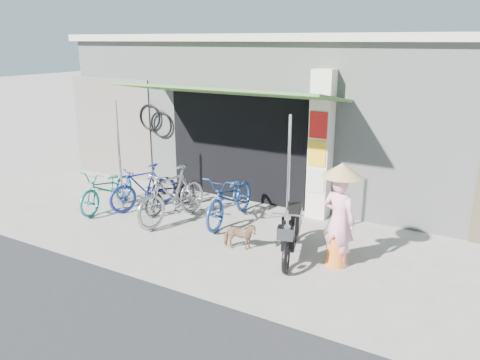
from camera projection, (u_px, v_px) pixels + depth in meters
The scene contains 13 objects.
ground at pixel (222, 251), 8.17m from camera, with size 80.00×80.00×0.00m, color gray.
bicycle_shop at pixel (327, 109), 11.87m from camera, with size 12.30×5.30×3.66m.
shop_pillar at pixel (321, 146), 9.36m from camera, with size 0.42×0.44×3.00m.
awning at pixel (225, 94), 9.22m from camera, with size 4.60×1.88×2.72m.
neighbour_left at pixel (112, 128), 12.32m from camera, with size 2.60×0.06×2.60m, color #6B665B.
bike_teal at pixel (107, 188), 10.10m from camera, with size 0.60×1.73×0.91m, color #1D8378.
bike_blue at pixel (144, 187), 10.09m from camera, with size 0.45×1.61×0.96m, color navy.
bike_black at pixel (171, 193), 10.00m from camera, with size 0.52×1.49×0.78m, color black.
bike_silver at pixel (172, 195), 9.34m from camera, with size 0.53×1.86×1.12m, color #A2A2A6.
bike_navy at pixel (231, 197), 9.36m from camera, with size 0.67×1.93×1.01m, color navy.
street_dog at pixel (239, 236), 8.15m from camera, with size 0.27×0.60×0.50m, color tan.
moped at pixel (291, 231), 7.88m from camera, with size 0.71×1.70×0.99m.
nun at pixel (339, 216), 7.43m from camera, with size 0.64×0.64×1.72m.
Camera 1 is at (3.99, -6.32, 3.54)m, focal length 35.00 mm.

